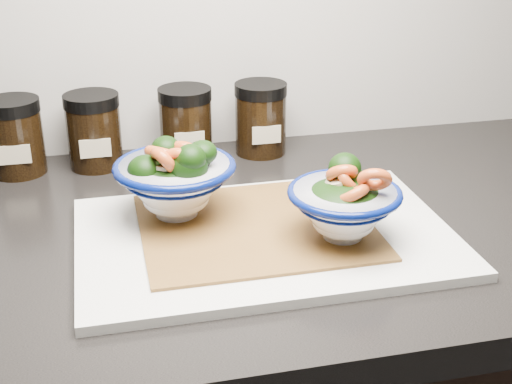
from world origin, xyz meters
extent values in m
cube|color=black|center=(0.00, 1.45, 0.88)|extent=(3.50, 0.60, 0.04)
cube|color=silver|center=(0.14, 1.39, 0.91)|extent=(0.45, 0.30, 0.01)
cube|color=olive|center=(0.13, 1.41, 0.91)|extent=(0.28, 0.24, 0.00)
cylinder|color=white|center=(0.04, 1.46, 0.92)|extent=(0.05, 0.05, 0.01)
ellipsoid|color=white|center=(0.04, 1.46, 0.94)|extent=(0.08, 0.08, 0.04)
torus|color=#051358|center=(0.04, 1.46, 0.98)|extent=(0.15, 0.15, 0.01)
torus|color=#051358|center=(0.04, 1.46, 0.96)|extent=(0.13, 0.13, 0.00)
ellipsoid|color=black|center=(0.04, 1.46, 0.97)|extent=(0.11, 0.11, 0.05)
ellipsoid|color=black|center=(0.05, 1.43, 1.00)|extent=(0.04, 0.04, 0.04)
cylinder|color=#477233|center=(0.05, 1.43, 0.99)|extent=(0.02, 0.01, 0.03)
ellipsoid|color=black|center=(0.03, 1.50, 0.99)|extent=(0.04, 0.04, 0.03)
cylinder|color=#477233|center=(0.03, 1.50, 0.98)|extent=(0.01, 0.01, 0.02)
ellipsoid|color=black|center=(0.07, 1.45, 1.00)|extent=(0.04, 0.04, 0.03)
cylinder|color=#477233|center=(0.07, 1.45, 0.99)|extent=(0.01, 0.02, 0.02)
ellipsoid|color=black|center=(0.00, 1.45, 0.98)|extent=(0.04, 0.04, 0.04)
cylinder|color=#477233|center=(0.00, 1.45, 0.97)|extent=(0.02, 0.02, 0.03)
ellipsoid|color=black|center=(0.05, 1.44, 0.99)|extent=(0.05, 0.05, 0.05)
cylinder|color=#477233|center=(0.05, 1.44, 0.97)|extent=(0.02, 0.02, 0.03)
torus|color=#D45E27|center=(0.04, 1.44, 1.00)|extent=(0.06, 0.04, 0.06)
torus|color=#D45E27|center=(0.06, 1.49, 0.99)|extent=(0.05, 0.06, 0.06)
torus|color=#D45E27|center=(0.02, 1.44, 1.00)|extent=(0.04, 0.06, 0.06)
torus|color=#D45E27|center=(0.02, 1.48, 0.99)|extent=(0.06, 0.06, 0.04)
cylinder|color=#CCBC8E|center=(0.02, 1.44, 0.99)|extent=(0.02, 0.02, 0.01)
cylinder|color=white|center=(0.22, 1.36, 0.92)|extent=(0.05, 0.05, 0.01)
ellipsoid|color=white|center=(0.22, 1.36, 0.94)|extent=(0.07, 0.07, 0.03)
torus|color=#051358|center=(0.22, 1.36, 0.97)|extent=(0.13, 0.13, 0.01)
torus|color=#051358|center=(0.22, 1.36, 0.96)|extent=(0.11, 0.11, 0.00)
ellipsoid|color=black|center=(0.22, 1.36, 0.96)|extent=(0.10, 0.10, 0.04)
ellipsoid|color=black|center=(0.24, 1.38, 0.98)|extent=(0.03, 0.03, 0.03)
cylinder|color=#477233|center=(0.24, 1.38, 0.97)|extent=(0.01, 0.01, 0.02)
ellipsoid|color=black|center=(0.23, 1.38, 0.97)|extent=(0.04, 0.04, 0.04)
cylinder|color=#477233|center=(0.23, 1.38, 0.96)|extent=(0.01, 0.02, 0.03)
ellipsoid|color=black|center=(0.23, 1.38, 0.99)|extent=(0.04, 0.04, 0.04)
cylinder|color=#477233|center=(0.23, 1.38, 0.98)|extent=(0.01, 0.01, 0.02)
torus|color=#D45E27|center=(0.22, 1.37, 0.99)|extent=(0.06, 0.05, 0.05)
torus|color=#D45E27|center=(0.25, 1.33, 1.00)|extent=(0.05, 0.04, 0.04)
torus|color=#D45E27|center=(0.23, 1.36, 0.99)|extent=(0.04, 0.06, 0.05)
torus|color=#D45E27|center=(0.22, 1.33, 0.98)|extent=(0.05, 0.05, 0.04)
cylinder|color=#CCBC8E|center=(0.21, 1.37, 0.98)|extent=(0.02, 0.02, 0.01)
cylinder|color=#CCBC8E|center=(0.21, 1.36, 0.99)|extent=(0.02, 0.02, 0.01)
cylinder|color=black|center=(-0.17, 1.69, 0.95)|extent=(0.08, 0.08, 0.09)
cylinder|color=black|center=(-0.17, 1.69, 1.00)|extent=(0.08, 0.08, 0.02)
cube|color=#C6B793|center=(-0.17, 1.65, 0.94)|extent=(0.04, 0.00, 0.03)
cylinder|color=black|center=(-0.06, 1.69, 0.95)|extent=(0.08, 0.08, 0.09)
cylinder|color=black|center=(-0.06, 1.69, 1.00)|extent=(0.08, 0.08, 0.02)
cube|color=#C6B793|center=(-0.06, 1.65, 0.94)|extent=(0.05, 0.00, 0.03)
cylinder|color=black|center=(0.08, 1.69, 0.95)|extent=(0.08, 0.08, 0.09)
cylinder|color=black|center=(0.08, 1.69, 1.00)|extent=(0.08, 0.08, 0.02)
cube|color=#C6B793|center=(0.08, 1.65, 0.94)|extent=(0.04, 0.00, 0.03)
cylinder|color=black|center=(0.20, 1.69, 0.95)|extent=(0.08, 0.08, 0.09)
cylinder|color=black|center=(0.20, 1.69, 1.00)|extent=(0.08, 0.08, 0.02)
cube|color=#C6B793|center=(0.20, 1.65, 0.94)|extent=(0.04, 0.00, 0.03)
camera|label=1|loc=(-0.05, 0.65, 1.31)|focal=50.00mm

